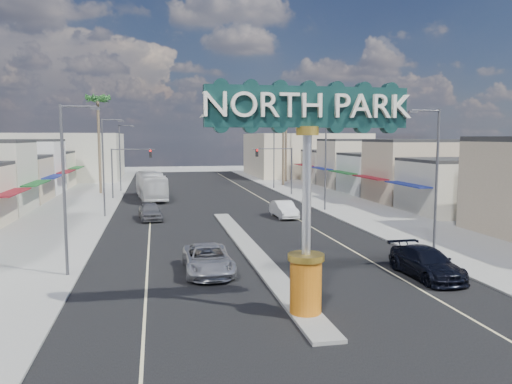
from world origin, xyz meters
name	(u,v)px	position (x,y,z in m)	size (l,w,h in m)	color
ground	(220,214)	(0.00, 30.00, 0.00)	(160.00, 160.00, 0.00)	gray
road	(220,214)	(0.00, 30.00, 0.01)	(20.00, 120.00, 0.01)	black
median_island	(251,250)	(0.00, 14.00, 0.08)	(1.30, 30.00, 0.16)	gray
sidewalk_left	(66,218)	(-14.00, 30.00, 0.06)	(8.00, 120.00, 0.12)	gray
sidewalk_right	(357,209)	(14.00, 30.00, 0.06)	(8.00, 120.00, 0.12)	gray
storefront_row_right	(390,171)	(24.00, 43.00, 3.00)	(12.00, 42.00, 6.00)	#B7B29E
backdrop_far_left	(62,156)	(-22.00, 75.00, 4.00)	(20.00, 20.00, 8.00)	#B7B29E
backdrop_far_right	(304,155)	(22.00, 75.00, 4.00)	(20.00, 20.00, 8.00)	beige
gateway_sign	(307,173)	(0.00, 1.98, 5.93)	(8.20, 1.50, 9.15)	#D26610
traffic_signal_left	(128,163)	(-9.18, 43.99, 4.27)	(5.09, 0.45, 6.00)	#47474C
traffic_signal_right	(278,162)	(9.18, 43.99, 4.27)	(5.09, 0.45, 6.00)	#47474C
streetlight_l_near	(67,181)	(-10.43, 10.00, 5.07)	(2.03, 0.22, 9.00)	#47474C
streetlight_l_mid	(105,162)	(-10.43, 30.00, 5.07)	(2.03, 0.22, 9.00)	#47474C
streetlight_l_far	(121,154)	(-10.43, 52.00, 5.07)	(2.03, 0.22, 9.00)	#47474C
streetlight_r_near	(434,175)	(10.43, 10.00, 5.07)	(2.03, 0.22, 9.00)	#47474C
streetlight_r_mid	(324,160)	(10.43, 30.00, 5.07)	(2.03, 0.22, 9.00)	#47474C
streetlight_r_far	(273,153)	(10.43, 52.00, 5.07)	(2.03, 0.22, 9.00)	#47474C
palm_left_far	(98,104)	(-13.00, 50.00, 11.50)	(2.60, 2.60, 13.10)	brown
palm_right_mid	(283,115)	(13.00, 56.00, 10.60)	(2.60, 2.60, 12.10)	brown
palm_right_far	(286,106)	(15.00, 62.00, 12.39)	(2.60, 2.60, 14.10)	brown
suv_left	(208,259)	(-3.27, 9.33, 0.76)	(2.52, 5.46, 1.52)	#AFAFB4
suv_right	(426,263)	(7.93, 6.28, 0.77)	(2.15, 5.29, 1.54)	black
car_parked_left	(150,211)	(-6.50, 27.80, 0.79)	(1.86, 4.62, 1.57)	slate
car_parked_right	(284,209)	(5.50, 26.72, 0.76)	(1.61, 4.63, 1.52)	silver
city_bus	(151,186)	(-6.52, 43.37, 1.60)	(2.69, 11.49, 3.20)	silver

